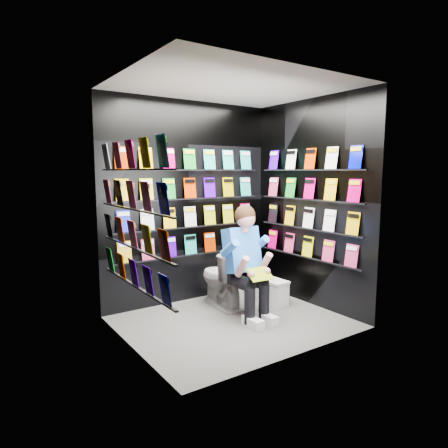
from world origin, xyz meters
TOP-DOWN VIEW (x-y plane):
  - floor at (0.00, 0.00)m, footprint 2.40×2.40m
  - ceiling at (0.00, 0.00)m, footprint 2.40×2.40m
  - wall_back at (0.00, 1.00)m, footprint 2.40×0.04m
  - wall_front at (0.00, -1.00)m, footprint 2.40×0.04m
  - wall_left at (-1.20, 0.00)m, footprint 0.04×2.00m
  - wall_right at (1.20, 0.00)m, footprint 0.04×2.00m
  - comics_back at (0.00, 0.97)m, footprint 2.10×0.06m
  - comics_left at (-1.17, 0.00)m, footprint 0.06×1.70m
  - comics_right at (1.17, 0.00)m, footprint 0.06×1.70m
  - toilet at (0.20, 0.51)m, footprint 0.46×0.77m
  - longbox at (0.80, 0.24)m, footprint 0.23×0.40m
  - longbox_lid at (0.80, 0.24)m, footprint 0.25×0.42m
  - reader at (0.20, 0.13)m, footprint 0.58×0.81m
  - held_comic at (0.20, -0.22)m, footprint 0.29×0.18m

SIDE VIEW (x-z plane):
  - floor at x=0.00m, z-range 0.00..0.00m
  - longbox at x=0.80m, z-range 0.00..0.29m
  - longbox_lid at x=0.80m, z-range 0.29..0.32m
  - toilet at x=0.20m, z-range 0.00..0.73m
  - held_comic at x=0.20m, z-range 0.52..0.64m
  - reader at x=0.20m, z-range 0.06..1.50m
  - wall_back at x=0.00m, z-range 0.00..2.60m
  - wall_front at x=0.00m, z-range 0.00..2.60m
  - wall_left at x=-1.20m, z-range 0.00..2.60m
  - wall_right at x=1.20m, z-range 0.00..2.60m
  - comics_back at x=0.00m, z-range 0.62..1.99m
  - comics_left at x=-1.17m, z-range 0.62..1.99m
  - comics_right at x=1.17m, z-range 0.62..1.99m
  - ceiling at x=0.00m, z-range 2.60..2.60m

